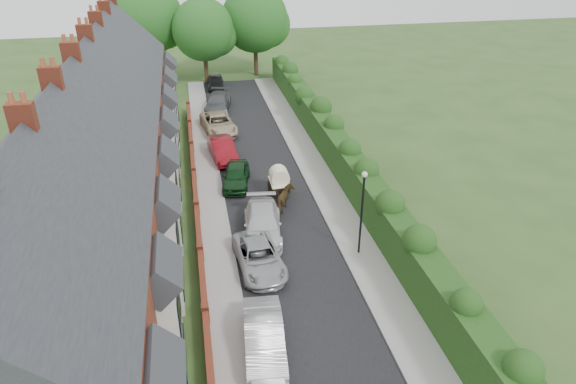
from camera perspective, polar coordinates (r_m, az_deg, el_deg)
name	(u,v)px	position (r m, az deg, el deg)	size (l,w,h in m)	color
ground	(317,308)	(25.60, 3.28, -12.79)	(140.00, 140.00, 0.00)	#2D4C1E
road	(270,201)	(34.36, -2.02, -1.00)	(6.00, 58.00, 0.02)	black
pavement_hedge_side	(329,195)	(35.13, 4.59, -0.29)	(2.20, 58.00, 0.12)	#999591
pavement_house_side	(212,206)	(34.03, -8.43, -1.53)	(1.70, 58.00, 0.12)	#999591
kerb_hedge_side	(314,196)	(34.88, 2.93, -0.44)	(0.18, 58.00, 0.13)	gray
kerb_house_side	(224,205)	(34.05, -7.09, -1.40)	(0.18, 58.00, 0.13)	gray
hedge	(356,172)	(34.92, 7.54, 2.21)	(2.10, 58.00, 2.85)	#183611
terrace_row	(94,159)	(31.66, -20.72, 3.45)	(9.05, 40.50, 11.50)	#9B4027
garden_wall_row	(197,210)	(32.95, -10.09, -1.94)	(0.35, 40.35, 1.10)	maroon
lamppost	(362,203)	(27.69, 8.27, -1.23)	(0.32, 0.32, 5.16)	black
tree_far_left	(206,31)	(59.79, -9.06, 17.25)	(7.14, 6.80, 9.29)	#332316
tree_far_right	(258,20)	(62.18, -3.36, 18.51)	(7.98, 7.60, 10.31)	#332316
tree_far_back	(151,20)	(62.62, -14.98, 18.02)	(8.40, 8.00, 10.82)	#332316
car_silver_a	(264,338)	(22.98, -2.68, -15.90)	(1.69, 4.84, 1.59)	silver
car_silver_b	(259,257)	(27.77, -3.23, -7.24)	(2.29, 4.97, 1.38)	#A6A8AD
car_white	(263,224)	(30.42, -2.85, -3.54)	(2.19, 5.38, 1.56)	silver
car_green	(236,176)	(36.23, -5.79, 1.82)	(1.76, 4.38, 1.49)	black
car_red	(222,149)	(40.47, -7.29, 4.73)	(1.68, 4.81, 1.59)	maroon
car_beige	(219,124)	(45.81, -7.73, 7.54)	(2.59, 5.62, 1.56)	#BFAC8A
car_grey	(218,102)	(51.36, -7.80, 9.85)	(2.22, 5.47, 1.59)	#4C4D52
car_black	(216,82)	(58.41, -8.05, 12.03)	(1.73, 4.29, 1.46)	black
horse	(285,199)	(32.90, -0.32, -0.81)	(0.87, 1.91, 1.62)	#4C381B
horse_cart	(279,180)	(34.50, -0.97, 1.40)	(1.32, 2.92, 2.10)	black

